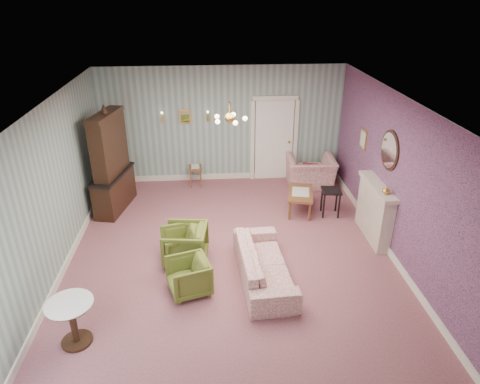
{
  "coord_description": "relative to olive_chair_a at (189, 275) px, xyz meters",
  "views": [
    {
      "loc": [
        -0.36,
        -6.79,
        4.61
      ],
      "look_at": [
        0.2,
        0.4,
        1.1
      ],
      "focal_mm": 32.07,
      "sensor_mm": 36.0,
      "label": 1
    }
  ],
  "objects": [
    {
      "name": "floor",
      "position": [
        0.76,
        1.04,
        -0.33
      ],
      "size": [
        7.0,
        7.0,
        0.0
      ],
      "primitive_type": "plane",
      "color": "#91545E",
      "rests_on": "ground"
    },
    {
      "name": "ceiling",
      "position": [
        0.76,
        1.04,
        2.57
      ],
      "size": [
        7.0,
        7.0,
        0.0
      ],
      "primitive_type": "plane",
      "rotation": [
        3.14,
        0.0,
        0.0
      ],
      "color": "white",
      "rests_on": "ground"
    },
    {
      "name": "wall_back",
      "position": [
        0.76,
        4.54,
        1.12
      ],
      "size": [
        6.0,
        0.0,
        6.0
      ],
      "primitive_type": "plane",
      "rotation": [
        1.57,
        0.0,
        0.0
      ],
      "color": "gray",
      "rests_on": "ground"
    },
    {
      "name": "wall_front",
      "position": [
        0.76,
        -2.46,
        1.12
      ],
      "size": [
        6.0,
        0.0,
        6.0
      ],
      "primitive_type": "plane",
      "rotation": [
        -1.57,
        0.0,
        0.0
      ],
      "color": "gray",
      "rests_on": "ground"
    },
    {
      "name": "wall_left",
      "position": [
        -2.24,
        1.04,
        1.12
      ],
      "size": [
        0.0,
        7.0,
        7.0
      ],
      "primitive_type": "plane",
      "rotation": [
        1.57,
        0.0,
        1.57
      ],
      "color": "gray",
      "rests_on": "ground"
    },
    {
      "name": "wall_right",
      "position": [
        3.76,
        1.04,
        1.12
      ],
      "size": [
        0.0,
        7.0,
        7.0
      ],
      "primitive_type": "plane",
      "rotation": [
        1.57,
        0.0,
        -1.57
      ],
      "color": "gray",
      "rests_on": "ground"
    },
    {
      "name": "wall_right_floral",
      "position": [
        3.74,
        1.04,
        1.12
      ],
      "size": [
        0.0,
        7.0,
        7.0
      ],
      "primitive_type": "plane",
      "rotation": [
        1.57,
        0.0,
        -1.57
      ],
      "color": "#B95C86",
      "rests_on": "ground"
    },
    {
      "name": "door",
      "position": [
        2.06,
        4.5,
        0.75
      ],
      "size": [
        1.12,
        0.12,
        2.16
      ],
      "primitive_type": null,
      "color": "white",
      "rests_on": "floor"
    },
    {
      "name": "olive_chair_a",
      "position": [
        0.0,
        0.0,
        0.0
      ],
      "size": [
        0.76,
        0.79,
        0.66
      ],
      "primitive_type": "imported",
      "rotation": [
        0.0,
        0.0,
        -1.27
      ],
      "color": "#5F6A25",
      "rests_on": "floor"
    },
    {
      "name": "olive_chair_b",
      "position": [
        -0.15,
        0.9,
        0.02
      ],
      "size": [
        0.77,
        0.8,
        0.7
      ],
      "primitive_type": "imported",
      "rotation": [
        0.0,
        0.0,
        -1.35
      ],
      "color": "#5F6A25",
      "rests_on": "floor"
    },
    {
      "name": "olive_chair_c",
      "position": [
        -0.09,
        0.89,
        0.06
      ],
      "size": [
        0.79,
        0.83,
        0.77
      ],
      "primitive_type": "imported",
      "rotation": [
        0.0,
        0.0,
        -1.69
      ],
      "color": "#5F6A25",
      "rests_on": "floor"
    },
    {
      "name": "sofa_chintz",
      "position": [
        1.28,
        0.25,
        0.07
      ],
      "size": [
        0.72,
        2.08,
        0.8
      ],
      "primitive_type": "imported",
      "rotation": [
        0.0,
        0.0,
        1.63
      ],
      "color": "#A44256",
      "rests_on": "floor"
    },
    {
      "name": "wingback_chair",
      "position": [
        2.92,
        3.93,
        0.17
      ],
      "size": [
        1.19,
        0.8,
        1.01
      ],
      "primitive_type": "imported",
      "rotation": [
        0.0,
        0.0,
        3.09
      ],
      "color": "#A44256",
      "rests_on": "floor"
    },
    {
      "name": "dresser",
      "position": [
        -1.74,
        3.1,
        0.84
      ],
      "size": [
        0.78,
        1.48,
        2.35
      ],
      "primitive_type": null,
      "rotation": [
        0.0,
        0.0,
        -0.22
      ],
      "color": "black",
      "rests_on": "floor"
    },
    {
      "name": "fireplace",
      "position": [
        3.62,
        1.44,
        0.25
      ],
      "size": [
        0.3,
        1.4,
        1.16
      ],
      "primitive_type": null,
      "color": "beige",
      "rests_on": "floor"
    },
    {
      "name": "mantel_vase",
      "position": [
        3.6,
        1.04,
        0.9
      ],
      "size": [
        0.15,
        0.15,
        0.15
      ],
      "primitive_type": "imported",
      "color": "gold",
      "rests_on": "fireplace"
    },
    {
      "name": "oval_mirror",
      "position": [
        3.72,
        1.44,
        1.52
      ],
      "size": [
        0.04,
        0.76,
        0.84
      ],
      "primitive_type": null,
      "color": "white",
      "rests_on": "wall_right"
    },
    {
      "name": "framed_print",
      "position": [
        3.73,
        2.79,
        1.27
      ],
      "size": [
        0.04,
        0.34,
        0.42
      ],
      "primitive_type": null,
      "color": "gold",
      "rests_on": "wall_right"
    },
    {
      "name": "coffee_table",
      "position": [
        2.39,
        2.6,
        -0.09
      ],
      "size": [
        0.72,
        1.04,
        0.49
      ],
      "primitive_type": null,
      "rotation": [
        0.0,
        0.0,
        -0.22
      ],
      "color": "brown",
      "rests_on": "floor"
    },
    {
      "name": "side_table_black",
      "position": [
        3.02,
        2.4,
        -0.02
      ],
      "size": [
        0.45,
        0.45,
        0.61
      ],
      "primitive_type": null,
      "rotation": [
        0.0,
        0.0,
        -0.11
      ],
      "color": "black",
      "rests_on": "floor"
    },
    {
      "name": "pedestal_table",
      "position": [
        -1.57,
        -1.01,
        0.03
      ],
      "size": [
        0.82,
        0.82,
        0.71
      ],
      "primitive_type": null,
      "rotation": [
        0.0,
        0.0,
        -0.31
      ],
      "color": "black",
      "rests_on": "floor"
    },
    {
      "name": "nesting_table",
      "position": [
        0.05,
        4.19,
        -0.06
      ],
      "size": [
        0.34,
        0.43,
        0.54
      ],
      "primitive_type": null,
      "rotation": [
        0.0,
        0.0,
        0.05
      ],
      "color": "brown",
      "rests_on": "floor"
    },
    {
      "name": "gilt_mirror_back",
      "position": [
        -0.14,
        4.5,
        1.37
      ],
      "size": [
        0.28,
        0.06,
        0.36
      ],
      "primitive_type": null,
      "color": "gold",
      "rests_on": "wall_back"
    },
    {
      "name": "sconce_left",
      "position": [
        -0.69,
        4.48,
        1.37
      ],
      "size": [
        0.16,
        0.12,
        0.3
      ],
      "primitive_type": null,
      "color": "gold",
      "rests_on": "wall_back"
    },
    {
      "name": "sconce_right",
      "position": [
        0.41,
        4.48,
        1.37
      ],
      "size": [
        0.16,
        0.12,
        0.3
      ],
      "primitive_type": null,
      "color": "gold",
      "rests_on": "wall_back"
    },
    {
      "name": "chandelier",
      "position": [
        0.76,
        1.04,
        2.3
      ],
      "size": [
        0.56,
        0.56,
        0.36
      ],
      "primitive_type": null,
      "color": "gold",
      "rests_on": "ceiling"
    },
    {
      "name": "burgundy_cushion",
      "position": [
        2.87,
        3.78,
        0.15
      ],
      "size": [
        0.41,
        0.28,
        0.39
      ],
      "primitive_type": "cube",
      "rotation": [
        0.17,
        0.0,
        -0.35
      ],
      "color": "maroon",
      "rests_on": "wingback_chair"
    }
  ]
}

